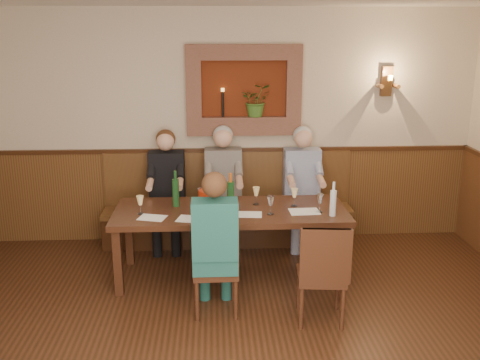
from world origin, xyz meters
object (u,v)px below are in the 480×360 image
object	(u,v)px
chair_near_left	(216,285)
bench	(228,217)
spittoon_bucket	(208,201)
water_bottle	(333,202)
person_bench_mid	(224,198)
person_bench_right	(302,197)
person_chair_front	(215,256)
chair_near_right	(321,292)
wine_bottle_green_b	(176,192)
person_bench_left	(167,200)
wine_bottle_green_a	(231,196)
dining_table	(231,216)

from	to	relation	value
chair_near_left	bench	bearing A→B (deg)	83.02
spittoon_bucket	water_bottle	bearing A→B (deg)	-8.41
person_bench_mid	person_bench_right	size ratio (longest dim) A/B	1.01
chair_near_left	person_chair_front	xyz separation A→B (m)	(-0.00, -0.03, 0.30)
bench	chair_near_right	bearing A→B (deg)	-67.81
person_bench_mid	wine_bottle_green_b	world-z (taller)	person_bench_mid
spittoon_bucket	person_bench_left	bearing A→B (deg)	119.01
chair_near_right	wine_bottle_green_b	size ratio (longest dim) A/B	2.47
chair_near_left	wine_bottle_green_a	size ratio (longest dim) A/B	2.25
person_bench_mid	wine_bottle_green_a	size ratio (longest dim) A/B	3.57
chair_near_right	spittoon_bucket	xyz separation A→B (m)	(-1.00, 0.89, 0.59)
wine_bottle_green_a	person_chair_front	bearing A→B (deg)	-103.24
chair_near_right	person_chair_front	bearing A→B (deg)	175.24
person_bench_mid	dining_table	bearing A→B (deg)	-86.22
person_bench_left	wine_bottle_green_b	xyz separation A→B (m)	(0.16, -0.71, 0.32)
person_bench_left	spittoon_bucket	xyz separation A→B (m)	(0.50, -0.90, 0.28)
person_bench_left	spittoon_bucket	size ratio (longest dim) A/B	6.21
wine_bottle_green_a	water_bottle	world-z (taller)	wine_bottle_green_a
person_bench_mid	person_bench_right	distance (m)	0.95
chair_near_right	wine_bottle_green_a	xyz separation A→B (m)	(-0.77, 0.87, 0.64)
dining_table	spittoon_bucket	world-z (taller)	spittoon_bucket
chair_near_left	water_bottle	bearing A→B (deg)	21.84
chair_near_left	wine_bottle_green_b	world-z (taller)	wine_bottle_green_b
person_bench_mid	water_bottle	xyz separation A→B (m)	(1.07, -1.08, 0.28)
person_bench_right	spittoon_bucket	xyz separation A→B (m)	(-1.12, -0.90, 0.26)
spittoon_bucket	wine_bottle_green_a	distance (m)	0.23
spittoon_bucket	wine_bottle_green_a	bearing A→B (deg)	-4.56
chair_near_right	person_bench_right	world-z (taller)	person_bench_right
chair_near_left	wine_bottle_green_b	distance (m)	1.16
person_bench_right	wine_bottle_green_a	world-z (taller)	person_bench_right
person_chair_front	person_bench_mid	bearing A→B (deg)	86.05
dining_table	chair_near_left	world-z (taller)	chair_near_left
chair_near_right	person_bench_left	distance (m)	2.35
person_chair_front	water_bottle	bearing A→B (deg)	24.34
dining_table	spittoon_bucket	bearing A→B (deg)	-164.66
person_bench_left	person_bench_right	size ratio (longest dim) A/B	0.98
person_chair_front	water_bottle	distance (m)	1.33
person_chair_front	person_bench_right	bearing A→B (deg)	56.78
spittoon_bucket	water_bottle	distance (m)	1.25
dining_table	wine_bottle_green_a	world-z (taller)	wine_bottle_green_a
chair_near_right	person_bench_right	bearing A→B (deg)	91.71
chair_near_left	spittoon_bucket	size ratio (longest dim) A/B	4.03
person_chair_front	wine_bottle_green_b	size ratio (longest dim) A/B	3.61
wine_bottle_green_a	water_bottle	xyz separation A→B (m)	(1.01, -0.17, -0.03)
person_chair_front	wine_bottle_green_a	world-z (taller)	person_chair_front
chair_near_left	person_chair_front	world-z (taller)	person_chair_front
person_bench_mid	person_bench_right	bearing A→B (deg)	0.03
chair_near_left	chair_near_right	xyz separation A→B (m)	(0.94, -0.20, 0.01)
bench	dining_table	bearing A→B (deg)	-90.00
person_chair_front	wine_bottle_green_b	distance (m)	1.05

